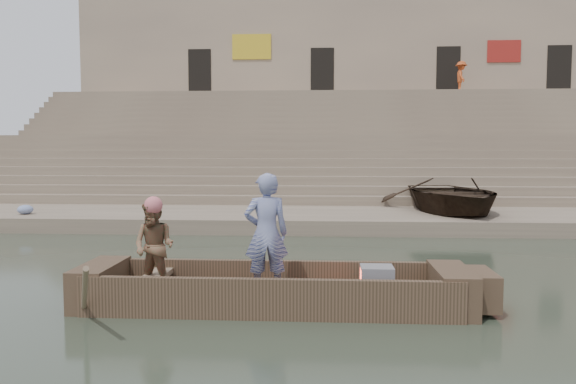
# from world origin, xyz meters

# --- Properties ---
(ground) EXTENTS (120.00, 120.00, 0.00)m
(ground) POSITION_xyz_m (0.00, 0.00, 0.00)
(ground) COLOR #2B3528
(ground) RESTS_ON ground
(lower_landing) EXTENTS (32.00, 4.00, 0.40)m
(lower_landing) POSITION_xyz_m (0.00, 8.00, 0.20)
(lower_landing) COLOR gray
(lower_landing) RESTS_ON ground
(mid_landing) EXTENTS (32.00, 3.00, 2.80)m
(mid_landing) POSITION_xyz_m (0.00, 15.50, 1.40)
(mid_landing) COLOR gray
(mid_landing) RESTS_ON ground
(upper_landing) EXTENTS (32.00, 3.00, 5.20)m
(upper_landing) POSITION_xyz_m (0.00, 22.50, 2.60)
(upper_landing) COLOR gray
(upper_landing) RESTS_ON ground
(ghat_steps) EXTENTS (32.00, 11.00, 5.20)m
(ghat_steps) POSITION_xyz_m (0.00, 17.19, 1.80)
(ghat_steps) COLOR gray
(ghat_steps) RESTS_ON ground
(building_wall) EXTENTS (32.00, 5.07, 11.20)m
(building_wall) POSITION_xyz_m (0.00, 26.50, 5.60)
(building_wall) COLOR tan
(building_wall) RESTS_ON ground
(main_rowboat) EXTENTS (5.00, 1.30, 0.22)m
(main_rowboat) POSITION_xyz_m (-2.58, -0.64, 0.11)
(main_rowboat) COLOR brown
(main_rowboat) RESTS_ON ground
(rowboat_trim) EXTENTS (6.04, 2.63, 1.99)m
(rowboat_trim) POSITION_xyz_m (-2.37, -0.65, 0.31)
(rowboat_trim) COLOR brown
(rowboat_trim) RESTS_ON ground
(standing_man) EXTENTS (0.70, 0.53, 1.73)m
(standing_man) POSITION_xyz_m (-2.66, -0.70, 1.08)
(standing_man) COLOR navy
(standing_man) RESTS_ON main_rowboat
(rowing_man) EXTENTS (0.75, 0.66, 1.32)m
(rowing_man) POSITION_xyz_m (-4.28, -0.73, 0.88)
(rowing_man) COLOR #257144
(rowing_man) RESTS_ON main_rowboat
(television) EXTENTS (0.46, 0.42, 0.40)m
(television) POSITION_xyz_m (-1.10, -0.64, 0.42)
(television) COLOR slate
(television) RESTS_ON main_rowboat
(beached_rowboat) EXTENTS (4.02, 5.27, 1.02)m
(beached_rowboat) POSITION_xyz_m (1.91, 8.43, 0.91)
(beached_rowboat) COLOR #2D2116
(beached_rowboat) RESTS_ON lower_landing
(pedestrian) EXTENTS (0.70, 1.14, 1.70)m
(pedestrian) POSITION_xyz_m (5.43, 22.70, 6.05)
(pedestrian) COLOR #BC4A1F
(pedestrian) RESTS_ON upper_landing
(cloth_bundles) EXTENTS (17.87, 2.49, 0.26)m
(cloth_bundles) POSITION_xyz_m (1.44, 8.08, 0.53)
(cloth_bundles) COLOR #3F5999
(cloth_bundles) RESTS_ON lower_landing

